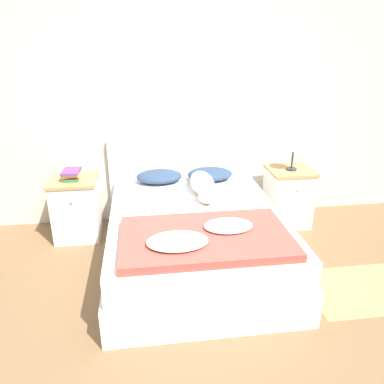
{
  "coord_description": "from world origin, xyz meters",
  "views": [
    {
      "loc": [
        -0.3,
        -1.87,
        1.93
      ],
      "look_at": [
        0.13,
        1.26,
        0.63
      ],
      "focal_mm": 35.0,
      "sensor_mm": 36.0,
      "label": 1
    }
  ],
  "objects_px": {
    "dog": "(203,185)",
    "table_lamp": "(294,145)",
    "pillow_right": "(210,174)",
    "book_stack": "(71,174)",
    "pillow_left": "(159,176)",
    "nightstand_left": "(76,208)",
    "nightstand_right": "(288,196)",
    "bed": "(195,238)"
  },
  "relations": [
    {
      "from": "nightstand_left",
      "to": "book_stack",
      "type": "height_order",
      "value": "book_stack"
    },
    {
      "from": "book_stack",
      "to": "nightstand_left",
      "type": "bearing_deg",
      "value": 39.15
    },
    {
      "from": "bed",
      "to": "table_lamp",
      "type": "xyz_separation_m",
      "value": [
        1.13,
        0.66,
        0.64
      ]
    },
    {
      "from": "nightstand_right",
      "to": "pillow_left",
      "type": "bearing_deg",
      "value": 177.25
    },
    {
      "from": "nightstand_right",
      "to": "book_stack",
      "type": "height_order",
      "value": "book_stack"
    },
    {
      "from": "bed",
      "to": "book_stack",
      "type": "xyz_separation_m",
      "value": [
        -1.14,
        0.68,
        0.43
      ]
    },
    {
      "from": "pillow_right",
      "to": "table_lamp",
      "type": "xyz_separation_m",
      "value": [
        0.86,
        -0.09,
        0.31
      ]
    },
    {
      "from": "pillow_right",
      "to": "dog",
      "type": "relative_size",
      "value": 0.63
    },
    {
      "from": "pillow_left",
      "to": "pillow_right",
      "type": "distance_m",
      "value": 0.54
    },
    {
      "from": "bed",
      "to": "pillow_left",
      "type": "height_order",
      "value": "pillow_left"
    },
    {
      "from": "dog",
      "to": "book_stack",
      "type": "xyz_separation_m",
      "value": [
        -1.28,
        0.29,
        0.07
      ]
    },
    {
      "from": "pillow_right",
      "to": "pillow_left",
      "type": "bearing_deg",
      "value": 180.0
    },
    {
      "from": "pillow_right",
      "to": "book_stack",
      "type": "xyz_separation_m",
      "value": [
        -1.41,
        -0.07,
        0.09
      ]
    },
    {
      "from": "nightstand_left",
      "to": "nightstand_right",
      "type": "height_order",
      "value": "same"
    },
    {
      "from": "nightstand_left",
      "to": "pillow_right",
      "type": "xyz_separation_m",
      "value": [
        1.4,
        0.07,
        0.28
      ]
    },
    {
      "from": "bed",
      "to": "pillow_right",
      "type": "xyz_separation_m",
      "value": [
        0.27,
        0.75,
        0.33
      ]
    },
    {
      "from": "pillow_right",
      "to": "table_lamp",
      "type": "relative_size",
      "value": 1.38
    },
    {
      "from": "bed",
      "to": "nightstand_left",
      "type": "relative_size",
      "value": 3.05
    },
    {
      "from": "pillow_left",
      "to": "table_lamp",
      "type": "xyz_separation_m",
      "value": [
        1.4,
        -0.09,
        0.31
      ]
    },
    {
      "from": "nightstand_right",
      "to": "nightstand_left",
      "type": "bearing_deg",
      "value": 180.0
    },
    {
      "from": "nightstand_left",
      "to": "book_stack",
      "type": "distance_m",
      "value": 0.37
    },
    {
      "from": "bed",
      "to": "table_lamp",
      "type": "relative_size",
      "value": 5.59
    },
    {
      "from": "pillow_right",
      "to": "book_stack",
      "type": "height_order",
      "value": "book_stack"
    },
    {
      "from": "pillow_left",
      "to": "dog",
      "type": "distance_m",
      "value": 0.55
    },
    {
      "from": "nightstand_left",
      "to": "dog",
      "type": "xyz_separation_m",
      "value": [
        1.27,
        -0.3,
        0.3
      ]
    },
    {
      "from": "pillow_left",
      "to": "table_lamp",
      "type": "height_order",
      "value": "table_lamp"
    },
    {
      "from": "pillow_left",
      "to": "dog",
      "type": "bearing_deg",
      "value": -42.1
    },
    {
      "from": "nightstand_right",
      "to": "pillow_right",
      "type": "xyz_separation_m",
      "value": [
        -0.86,
        0.07,
        0.28
      ]
    },
    {
      "from": "bed",
      "to": "pillow_right",
      "type": "relative_size",
      "value": 4.06
    },
    {
      "from": "table_lamp",
      "to": "dog",
      "type": "bearing_deg",
      "value": -164.46
    },
    {
      "from": "pillow_right",
      "to": "dog",
      "type": "distance_m",
      "value": 0.39
    },
    {
      "from": "pillow_left",
      "to": "table_lamp",
      "type": "distance_m",
      "value": 1.44
    },
    {
      "from": "dog",
      "to": "pillow_right",
      "type": "bearing_deg",
      "value": 69.96
    },
    {
      "from": "pillow_right",
      "to": "table_lamp",
      "type": "bearing_deg",
      "value": -5.96
    },
    {
      "from": "pillow_left",
      "to": "nightstand_left",
      "type": "bearing_deg",
      "value": -175.53
    },
    {
      "from": "nightstand_left",
      "to": "pillow_left",
      "type": "height_order",
      "value": "pillow_left"
    },
    {
      "from": "book_stack",
      "to": "pillow_right",
      "type": "bearing_deg",
      "value": 2.95
    },
    {
      "from": "dog",
      "to": "table_lamp",
      "type": "height_order",
      "value": "table_lamp"
    },
    {
      "from": "nightstand_right",
      "to": "pillow_right",
      "type": "bearing_deg",
      "value": 175.53
    },
    {
      "from": "bed",
      "to": "nightstand_left",
      "type": "xyz_separation_m",
      "value": [
        -1.13,
        0.69,
        0.06
      ]
    },
    {
      "from": "book_stack",
      "to": "dog",
      "type": "bearing_deg",
      "value": -13.0
    },
    {
      "from": "table_lamp",
      "to": "pillow_left",
      "type": "bearing_deg",
      "value": 176.33
    }
  ]
}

